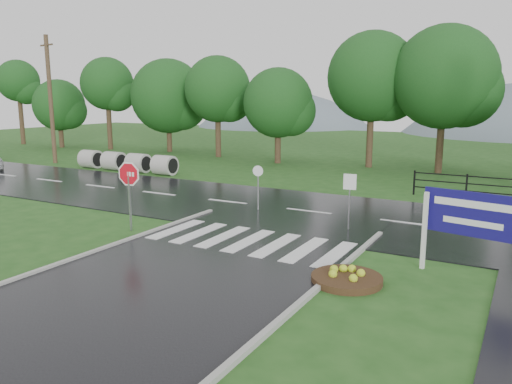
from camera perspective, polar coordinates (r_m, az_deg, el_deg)
The scene contains 12 objects.
ground at distance 12.69m, azimuth -12.35°, elevation -11.31°, with size 120.00×120.00×0.00m, color #224F1A.
main_road at distance 20.88m, azimuth 6.05°, elevation -2.31°, with size 90.00×8.00×0.04m, color black.
crosswalk at distance 16.52m, azimuth -0.81°, elevation -5.58°, with size 6.50×2.80×0.02m.
hills at distance 76.60m, azimuth 24.80°, elevation -5.51°, with size 102.00×48.00×48.00m.
treeline at distance 33.79m, azimuth 17.01°, elevation 2.34°, with size 83.20×5.20×10.00m.
culvert_pipes at distance 33.15m, azimuth -14.64°, elevation 3.35°, with size 7.60×1.20×1.20m.
stop_sign at distance 18.12m, azimuth -14.33°, elevation 1.35°, with size 1.17×0.18×2.65m.
estate_billboard at distance 14.30m, azimuth 23.52°, elevation -2.83°, with size 2.58×0.58×2.29m.
flower_bed at distance 13.27m, azimuth 10.33°, elevation -9.60°, with size 1.84×1.84×0.37m.
reg_sign_small at distance 17.92m, azimuth 10.65°, elevation 0.17°, with size 0.46×0.08×2.06m.
reg_sign_round at distance 20.75m, azimuth 0.23°, elevation 1.19°, with size 0.44×0.11×1.93m.
utility_pole_west at distance 38.64m, azimuth -22.43°, elevation 9.77°, with size 1.58×0.40×8.93m.
Camera 1 is at (7.90, -8.73, 4.74)m, focal length 35.00 mm.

